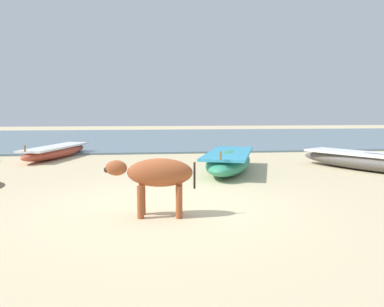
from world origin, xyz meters
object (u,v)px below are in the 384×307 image
(fishing_boat_1, at_px, (377,162))
(cow_adult_rust, at_px, (157,175))
(fishing_boat_3, at_px, (229,161))
(fishing_boat_4, at_px, (56,151))

(fishing_boat_1, bearing_deg, cow_adult_rust, -91.13)
(fishing_boat_3, distance_m, cow_adult_rust, 4.70)
(fishing_boat_3, xyz_separation_m, fishing_boat_4, (-5.75, 3.83, -0.06))
(fishing_boat_1, xyz_separation_m, fishing_boat_3, (-4.25, 0.50, 0.03))
(fishing_boat_3, height_order, fishing_boat_4, fishing_boat_3)
(fishing_boat_1, height_order, fishing_boat_4, fishing_boat_1)
(fishing_boat_1, bearing_deg, fishing_boat_4, -144.20)
(fishing_boat_1, distance_m, fishing_boat_4, 10.89)
(fishing_boat_1, xyz_separation_m, cow_adult_rust, (-6.41, -3.65, 0.40))
(fishing_boat_4, bearing_deg, cow_adult_rust, 38.79)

